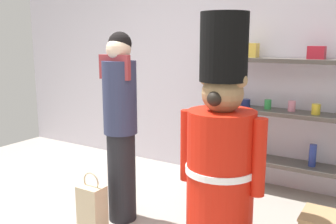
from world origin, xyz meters
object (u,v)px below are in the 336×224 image
shopping_bag (92,208)px  teddy_bear_guard (221,151)px  person_shopper (120,123)px  merchandise_shelf (278,109)px

shopping_bag → teddy_bear_guard: bearing=24.3°
person_shopper → shopping_bag: bearing=-103.7°
teddy_bear_guard → person_shopper: teddy_bear_guard is taller
merchandise_shelf → person_shopper: bearing=-125.8°
merchandise_shelf → teddy_bear_guard: bearing=-94.3°
teddy_bear_guard → shopping_bag: bearing=-155.7°
teddy_bear_guard → shopping_bag: size_ratio=3.44×
merchandise_shelf → teddy_bear_guard: teddy_bear_guard is taller
teddy_bear_guard → shopping_bag: 1.17m
merchandise_shelf → teddy_bear_guard: size_ratio=0.99×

